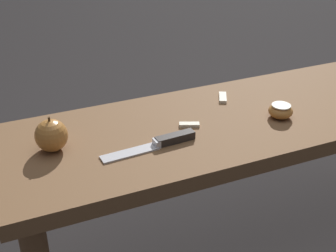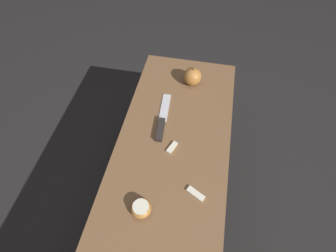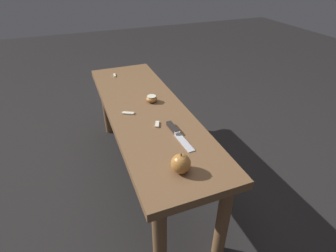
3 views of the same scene
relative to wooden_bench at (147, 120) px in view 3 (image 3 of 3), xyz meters
name	(u,v)px [view 3 (image 3 of 3)]	position (x,y,z in m)	size (l,w,h in m)	color
ground_plane	(150,176)	(0.00, 0.00, -0.42)	(8.00, 8.00, 0.00)	black
wooden_bench	(147,120)	(0.00, 0.00, 0.00)	(1.33, 0.41, 0.50)	brown
knife	(176,132)	(-0.28, -0.06, 0.08)	(0.24, 0.04, 0.02)	silver
apple_whole	(181,164)	(-0.52, 0.02, 0.11)	(0.08, 0.08, 0.09)	#B27233
apple_cut	(152,99)	(0.06, -0.05, 0.09)	(0.06, 0.06, 0.04)	#B27233
apple_slice_near_knife	(115,75)	(0.51, 0.07, 0.08)	(0.05, 0.02, 0.01)	silver
apple_slice_center	(158,124)	(-0.18, 0.00, 0.08)	(0.05, 0.04, 0.01)	silver
apple_slice_near_bowl	(128,113)	(-0.02, 0.11, 0.08)	(0.05, 0.06, 0.01)	silver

